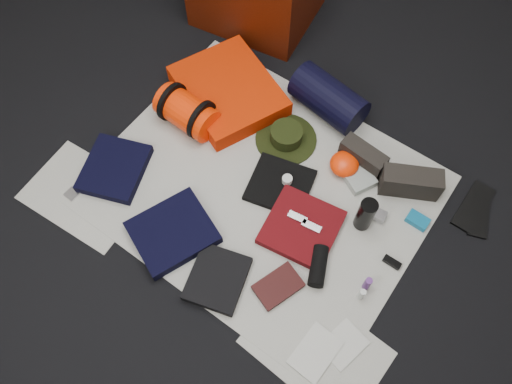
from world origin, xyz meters
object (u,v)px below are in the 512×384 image
Objects in this scene: compact_camera at (376,214)px; paperback_book at (278,286)px; stuff_sack at (187,112)px; navy_duffel at (329,98)px; sleeping_pad at (228,91)px; water_bottle at (365,214)px.

compact_camera is 0.46× the size of paperback_book.
navy_duffel is at bearing 41.99° from stuff_sack.
sleeping_pad is at bearing 158.28° from paperback_book.
stuff_sack is at bearing 178.28° from compact_camera.
water_bottle is at bearing -35.02° from navy_duffel.
compact_camera is (0.03, 0.07, -0.08)m from water_bottle.
water_bottle is 0.12m from compact_camera.
sleeping_pad is 5.86× the size of compact_camera.
sleeping_pad reaches higher than compact_camera.
navy_duffel is 1.92× the size of paperback_book.
compact_camera is (0.54, -0.40, -0.09)m from navy_duffel.
navy_duffel reaches higher than stuff_sack.
navy_duffel is at bearing 136.40° from water_bottle.
sleeping_pad is at bearing 166.53° from water_bottle.
sleeping_pad is 1.12m from paperback_book.
navy_duffel reaches higher than sleeping_pad.
stuff_sack is 1.10m from compact_camera.
navy_duffel is 0.69m from water_bottle.
navy_duffel is 1.04m from paperback_book.
navy_duffel reaches higher than compact_camera.
stuff_sack is at bearing 172.15° from paperback_book.
stuff_sack is (-0.07, -0.27, 0.04)m from sleeping_pad.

